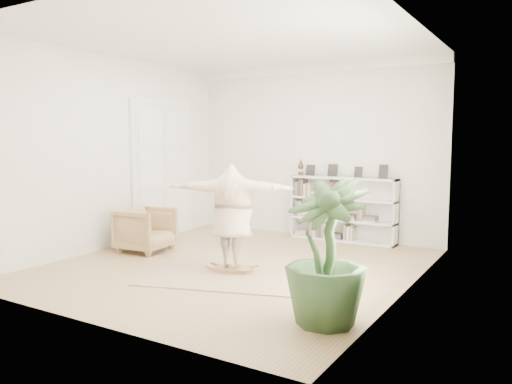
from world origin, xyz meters
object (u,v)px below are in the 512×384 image
rocker_board (232,269)px  person (232,213)px  armchair (146,230)px  houseplant (326,253)px  bookshelf (343,210)px

rocker_board → person: size_ratio=0.30×
armchair → houseplant: size_ratio=0.55×
armchair → houseplant: 4.64m
houseplant → rocker_board: bearing=149.3°
bookshelf → armchair: size_ratio=2.48×
armchair → rocker_board: bearing=-106.6°
rocker_board → person: (0.00, 0.00, 0.86)m
person → houseplant: size_ratio=1.21×
rocker_board → houseplant: houseplant is taller
armchair → rocker_board: (2.22, -0.45, -0.33)m
bookshelf → person: person is taller
rocker_board → bookshelf: bearing=63.2°
person → bookshelf: bearing=-116.8°
bookshelf → houseplant: 4.73m
bookshelf → rocker_board: bearing=-99.2°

